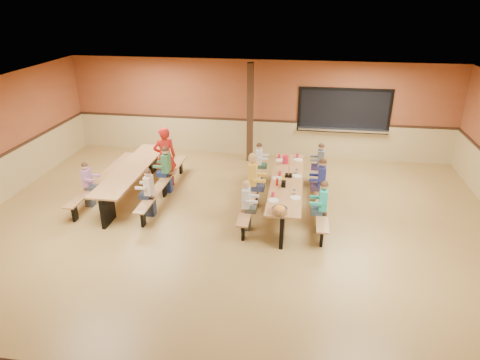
# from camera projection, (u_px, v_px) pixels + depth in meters

# --- Properties ---
(ground) EXTENTS (12.00, 12.00, 0.00)m
(ground) POSITION_uv_depth(u_px,v_px,m) (233.00, 232.00, 9.45)
(ground) COLOR olive
(ground) RESTS_ON ground
(room_envelope) EXTENTS (12.04, 10.04, 3.02)m
(room_envelope) POSITION_uv_depth(u_px,v_px,m) (233.00, 204.00, 9.17)
(room_envelope) COLOR brown
(room_envelope) RESTS_ON ground
(kitchen_pass_through) EXTENTS (2.78, 0.28, 1.38)m
(kitchen_pass_through) POSITION_uv_depth(u_px,v_px,m) (344.00, 113.00, 12.97)
(kitchen_pass_through) COLOR black
(kitchen_pass_through) RESTS_ON ground
(structural_post) EXTENTS (0.18, 0.18, 3.00)m
(structural_post) POSITION_uv_depth(u_px,v_px,m) (250.00, 113.00, 12.84)
(structural_post) COLOR black
(structural_post) RESTS_ON ground
(cafeteria_table_main) EXTENTS (1.91, 3.70, 0.74)m
(cafeteria_table_main) POSITION_uv_depth(u_px,v_px,m) (286.00, 189.00, 10.27)
(cafeteria_table_main) COLOR #9B6A3D
(cafeteria_table_main) RESTS_ON ground
(cafeteria_table_second) EXTENTS (1.91, 3.70, 0.74)m
(cafeteria_table_second) POSITION_uv_depth(u_px,v_px,m) (133.00, 175.00, 11.01)
(cafeteria_table_second) COLOR #9B6A3D
(cafeteria_table_second) RESTS_ON ground
(seated_child_white_left) EXTENTS (0.35, 0.28, 1.16)m
(seated_child_white_left) POSITION_uv_depth(u_px,v_px,m) (246.00, 206.00, 9.35)
(seated_child_white_left) COLOR silver
(seated_child_white_left) RESTS_ON ground
(seated_adult_yellow) EXTENTS (0.44, 0.36, 1.35)m
(seated_adult_yellow) POSITION_uv_depth(u_px,v_px,m) (253.00, 181.00, 10.35)
(seated_adult_yellow) COLOR gold
(seated_adult_yellow) RESTS_ON ground
(seated_child_grey_left) EXTENTS (0.33, 0.27, 1.13)m
(seated_child_grey_left) POSITION_uv_depth(u_px,v_px,m) (259.00, 163.00, 11.67)
(seated_child_grey_left) COLOR silver
(seated_child_grey_left) RESTS_ON ground
(seated_child_teal_right) EXTENTS (0.37, 0.30, 1.21)m
(seated_child_teal_right) POSITION_uv_depth(u_px,v_px,m) (322.00, 207.00, 9.23)
(seated_child_teal_right) COLOR teal
(seated_child_teal_right) RESTS_ON ground
(seated_child_navy_right) EXTENTS (0.38, 0.31, 1.24)m
(seated_child_navy_right) POSITION_uv_depth(u_px,v_px,m) (321.00, 183.00, 10.35)
(seated_child_navy_right) COLOR navy
(seated_child_navy_right) RESTS_ON ground
(seated_child_char_right) EXTENTS (0.35, 0.29, 1.17)m
(seated_child_char_right) POSITION_uv_depth(u_px,v_px,m) (320.00, 165.00, 11.53)
(seated_child_char_right) COLOR #4E5259
(seated_child_char_right) RESTS_ON ground
(seated_child_purple_sec) EXTENTS (0.33, 0.27, 1.13)m
(seated_child_purple_sec) POSITION_uv_depth(u_px,v_px,m) (88.00, 185.00, 10.39)
(seated_child_purple_sec) COLOR #9B6590
(seated_child_purple_sec) RESTS_ON ground
(seated_child_green_sec) EXTENTS (0.38, 0.31, 1.23)m
(seated_child_green_sec) POSITION_uv_depth(u_px,v_px,m) (167.00, 170.00, 11.11)
(seated_child_green_sec) COLOR #387345
(seated_child_green_sec) RESTS_ON ground
(seated_child_tan_sec) EXTENTS (0.35, 0.29, 1.17)m
(seated_child_tan_sec) POSITION_uv_depth(u_px,v_px,m) (149.00, 193.00, 9.94)
(seated_child_tan_sec) COLOR #C5B29F
(seated_child_tan_sec) RESTS_ON ground
(standing_woman) EXTENTS (0.71, 0.62, 1.64)m
(standing_woman) POSITION_uv_depth(u_px,v_px,m) (165.00, 157.00, 11.42)
(standing_woman) COLOR #B41C14
(standing_woman) RESTS_ON ground
(punch_pitcher) EXTENTS (0.16, 0.16, 0.22)m
(punch_pitcher) POSITION_uv_depth(u_px,v_px,m) (286.00, 159.00, 11.15)
(punch_pitcher) COLOR red
(punch_pitcher) RESTS_ON cafeteria_table_main
(chip_bowl) EXTENTS (0.32, 0.32, 0.15)m
(chip_bowl) POSITION_uv_depth(u_px,v_px,m) (280.00, 210.00, 8.67)
(chip_bowl) COLOR orange
(chip_bowl) RESTS_ON cafeteria_table_main
(napkin_dispenser) EXTENTS (0.10, 0.14, 0.13)m
(napkin_dispenser) POSITION_uv_depth(u_px,v_px,m) (284.00, 184.00, 9.86)
(napkin_dispenser) COLOR black
(napkin_dispenser) RESTS_ON cafeteria_table_main
(condiment_mustard) EXTENTS (0.06, 0.06, 0.17)m
(condiment_mustard) POSITION_uv_depth(u_px,v_px,m) (283.00, 178.00, 10.14)
(condiment_mustard) COLOR yellow
(condiment_mustard) RESTS_ON cafeteria_table_main
(condiment_ketchup) EXTENTS (0.06, 0.06, 0.17)m
(condiment_ketchup) POSITION_uv_depth(u_px,v_px,m) (277.00, 182.00, 9.91)
(condiment_ketchup) COLOR #B2140F
(condiment_ketchup) RESTS_ON cafeteria_table_main
(table_paddle) EXTENTS (0.16, 0.16, 0.56)m
(table_paddle) POSITION_uv_depth(u_px,v_px,m) (289.00, 171.00, 10.36)
(table_paddle) COLOR black
(table_paddle) RESTS_ON cafeteria_table_main
(place_settings) EXTENTS (0.65, 3.30, 0.11)m
(place_settings) POSITION_uv_depth(u_px,v_px,m) (287.00, 179.00, 10.16)
(place_settings) COLOR beige
(place_settings) RESTS_ON cafeteria_table_main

